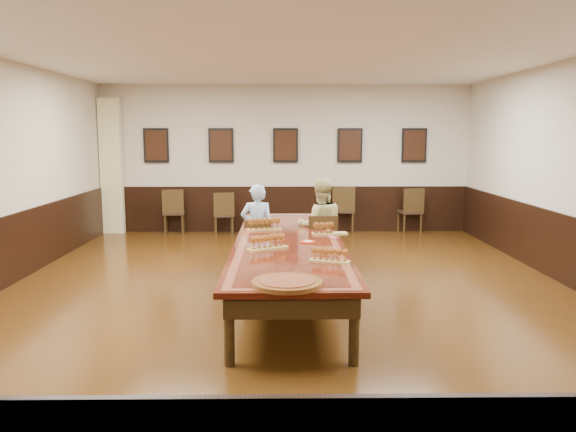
{
  "coord_description": "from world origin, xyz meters",
  "views": [
    {
      "loc": [
        -0.1,
        -7.31,
        2.15
      ],
      "look_at": [
        0.0,
        0.5,
        1.0
      ],
      "focal_mm": 35.0,
      "sensor_mm": 36.0,
      "label": 1
    }
  ],
  "objects_px": {
    "spare_chair_c": "(344,209)",
    "spare_chair_a": "(174,211)",
    "chair_woman": "(321,245)",
    "conference_table": "(288,250)",
    "spare_chair_b": "(223,213)",
    "carved_platter": "(287,283)",
    "chair_man": "(258,246)",
    "person_man": "(257,229)",
    "spare_chair_d": "(410,210)",
    "person_woman": "(320,226)"
  },
  "relations": [
    {
      "from": "conference_table",
      "to": "spare_chair_a",
      "type": "bearing_deg",
      "value": 116.95
    },
    {
      "from": "spare_chair_b",
      "to": "chair_man",
      "type": "bearing_deg",
      "value": 94.51
    },
    {
      "from": "chair_man",
      "to": "spare_chair_c",
      "type": "height_order",
      "value": "spare_chair_c"
    },
    {
      "from": "spare_chair_d",
      "to": "person_woman",
      "type": "xyz_separation_m",
      "value": [
        -2.21,
        -3.61,
        0.24
      ]
    },
    {
      "from": "spare_chair_b",
      "to": "spare_chair_c",
      "type": "height_order",
      "value": "spare_chair_c"
    },
    {
      "from": "chair_man",
      "to": "spare_chair_a",
      "type": "distance_m",
      "value": 4.11
    },
    {
      "from": "chair_woman",
      "to": "person_man",
      "type": "bearing_deg",
      "value": -12.34
    },
    {
      "from": "carved_platter",
      "to": "spare_chair_c",
      "type": "bearing_deg",
      "value": 79.43
    },
    {
      "from": "chair_man",
      "to": "person_woman",
      "type": "height_order",
      "value": "person_woman"
    },
    {
      "from": "spare_chair_b",
      "to": "carved_platter",
      "type": "height_order",
      "value": "spare_chair_b"
    },
    {
      "from": "spare_chair_b",
      "to": "spare_chair_d",
      "type": "xyz_separation_m",
      "value": [
        4.06,
        0.2,
        0.03
      ]
    },
    {
      "from": "chair_man",
      "to": "person_man",
      "type": "height_order",
      "value": "person_man"
    },
    {
      "from": "spare_chair_a",
      "to": "person_man",
      "type": "relative_size",
      "value": 0.7
    },
    {
      "from": "spare_chair_c",
      "to": "conference_table",
      "type": "distance_m",
      "value": 5.01
    },
    {
      "from": "spare_chair_d",
      "to": "person_man",
      "type": "distance_m",
      "value": 4.79
    },
    {
      "from": "spare_chair_a",
      "to": "person_man",
      "type": "height_order",
      "value": "person_man"
    },
    {
      "from": "person_man",
      "to": "spare_chair_d",
      "type": "bearing_deg",
      "value": -135.58
    },
    {
      "from": "chair_woman",
      "to": "spare_chair_c",
      "type": "bearing_deg",
      "value": -105.34
    },
    {
      "from": "person_man",
      "to": "carved_platter",
      "type": "distance_m",
      "value": 3.51
    },
    {
      "from": "spare_chair_c",
      "to": "spare_chair_a",
      "type": "bearing_deg",
      "value": 9.84
    },
    {
      "from": "chair_man",
      "to": "carved_platter",
      "type": "bearing_deg",
      "value": 93.26
    },
    {
      "from": "spare_chair_a",
      "to": "carved_platter",
      "type": "height_order",
      "value": "spare_chair_a"
    },
    {
      "from": "carved_platter",
      "to": "conference_table",
      "type": "bearing_deg",
      "value": 88.91
    },
    {
      "from": "chair_woman",
      "to": "conference_table",
      "type": "height_order",
      "value": "chair_woman"
    },
    {
      "from": "person_woman",
      "to": "carved_platter",
      "type": "height_order",
      "value": "person_woman"
    },
    {
      "from": "spare_chair_c",
      "to": "person_woman",
      "type": "height_order",
      "value": "person_woman"
    },
    {
      "from": "chair_man",
      "to": "spare_chair_a",
      "type": "bearing_deg",
      "value": -65.31
    },
    {
      "from": "chair_man",
      "to": "spare_chair_d",
      "type": "height_order",
      "value": "spare_chair_d"
    },
    {
      "from": "spare_chair_b",
      "to": "carved_platter",
      "type": "distance_m",
      "value": 6.97
    },
    {
      "from": "chair_man",
      "to": "spare_chair_b",
      "type": "distance_m",
      "value": 3.56
    },
    {
      "from": "person_man",
      "to": "conference_table",
      "type": "relative_size",
      "value": 0.28
    },
    {
      "from": "spare_chair_a",
      "to": "spare_chair_c",
      "type": "height_order",
      "value": "spare_chair_c"
    },
    {
      "from": "chair_woman",
      "to": "chair_man",
      "type": "bearing_deg",
      "value": -7.04
    },
    {
      "from": "spare_chair_b",
      "to": "conference_table",
      "type": "distance_m",
      "value": 4.79
    },
    {
      "from": "chair_man",
      "to": "spare_chair_b",
      "type": "relative_size",
      "value": 0.94
    },
    {
      "from": "spare_chair_a",
      "to": "spare_chair_d",
      "type": "distance_m",
      "value": 5.14
    },
    {
      "from": "chair_woman",
      "to": "carved_platter",
      "type": "relative_size",
      "value": 1.26
    },
    {
      "from": "spare_chair_d",
      "to": "spare_chair_c",
      "type": "bearing_deg",
      "value": -9.68
    },
    {
      "from": "chair_man",
      "to": "spare_chair_c",
      "type": "xyz_separation_m",
      "value": [
        1.74,
        3.7,
        0.08
      ]
    },
    {
      "from": "person_woman",
      "to": "conference_table",
      "type": "height_order",
      "value": "person_woman"
    },
    {
      "from": "chair_woman",
      "to": "conference_table",
      "type": "relative_size",
      "value": 0.19
    },
    {
      "from": "person_woman",
      "to": "carved_platter",
      "type": "distance_m",
      "value": 3.48
    },
    {
      "from": "chair_woman",
      "to": "person_woman",
      "type": "relative_size",
      "value": 0.64
    },
    {
      "from": "person_man",
      "to": "spare_chair_a",
      "type": "bearing_deg",
      "value": -64.77
    },
    {
      "from": "chair_man",
      "to": "conference_table",
      "type": "height_order",
      "value": "chair_man"
    },
    {
      "from": "spare_chair_d",
      "to": "person_man",
      "type": "height_order",
      "value": "person_man"
    },
    {
      "from": "person_woman",
      "to": "conference_table",
      "type": "bearing_deg",
      "value": 63.05
    },
    {
      "from": "spare_chair_b",
      "to": "carved_platter",
      "type": "bearing_deg",
      "value": 91.0
    },
    {
      "from": "spare_chair_a",
      "to": "conference_table",
      "type": "bearing_deg",
      "value": 111.83
    },
    {
      "from": "spare_chair_a",
      "to": "person_man",
      "type": "bearing_deg",
      "value": 113.89
    }
  ]
}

